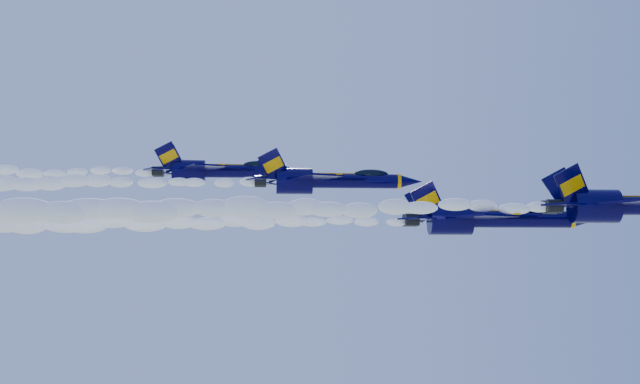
{
  "coord_description": "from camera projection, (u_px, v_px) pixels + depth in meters",
  "views": [
    {
      "loc": [
        -9.85,
        -83.4,
        147.14
      ],
      "look_at": [
        -3.64,
        -1.16,
        153.91
      ],
      "focal_mm": 50.0,
      "sensor_mm": 36.0,
      "label": 1
    }
  ],
  "objects": [
    {
      "name": "jet_second",
      "position": [
        489.0,
        218.0,
        77.56
      ],
      "size": [
        17.33,
        14.22,
        6.44
      ],
      "color": "#03002F"
    },
    {
      "name": "smoke_trail_jet_second",
      "position": [
        155.0,
        222.0,
        75.36
      ],
      "size": [
        42.88,
        2.07,
        1.86
      ],
      "primitive_type": "ellipsoid",
      "color": "white"
    },
    {
      "name": "smoke_trail_jet_third",
      "position": [
        32.0,
        183.0,
        85.56
      ],
      "size": [
        42.88,
        1.99,
        1.79
      ],
      "primitive_type": "ellipsoid",
      "color": "white"
    },
    {
      "name": "smoke_trail_jet_lead",
      "position": [
        281.0,
        209.0,
        70.52
      ],
      "size": [
        42.88,
        2.13,
        1.92
      ],
      "primitive_type": "ellipsoid",
      "color": "white"
    },
    {
      "name": "jet_third",
      "position": [
        328.0,
        180.0,
        87.74
      ],
      "size": [
        16.65,
        13.65,
        6.19
      ],
      "color": "#03002F"
    },
    {
      "name": "jet_fourth",
      "position": [
        219.0,
        171.0,
        95.31
      ],
      "size": [
        16.32,
        13.39,
        6.07
      ],
      "color": "#03002F"
    },
    {
      "name": "jet_lead",
      "position": [
        637.0,
        205.0,
        72.74
      ],
      "size": [
        17.86,
        14.65,
        6.64
      ],
      "color": "#03002F"
    }
  ]
}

